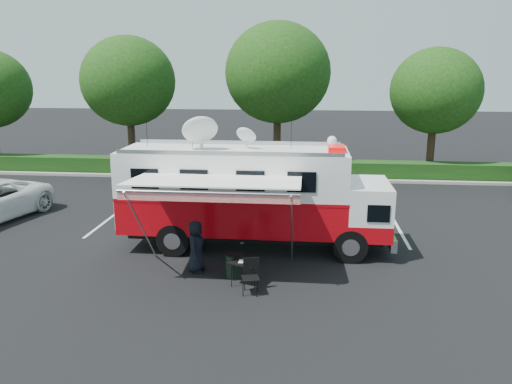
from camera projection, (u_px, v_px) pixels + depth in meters
ground_plane at (255, 247)px, 17.85m from camera, size 120.00×120.00×0.00m
back_border at (297, 89)px, 28.98m from camera, size 60.00×6.14×8.87m
stall_lines at (250, 221)px, 20.79m from camera, size 24.12×5.50×0.01m
command_truck at (252, 195)px, 17.39m from camera, size 9.37×2.58×4.50m
awning at (214, 184)px, 14.65m from camera, size 5.11×2.64×3.09m
person at (197, 271)px, 15.70m from camera, size 0.54×0.82×1.65m
folding_table at (244, 263)px, 14.60m from camera, size 0.99×0.85×0.71m
folding_chair at (251, 273)px, 14.12m from camera, size 0.58×0.61×1.00m
trash_bin at (234, 265)px, 15.22m from camera, size 0.50×0.50×0.76m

